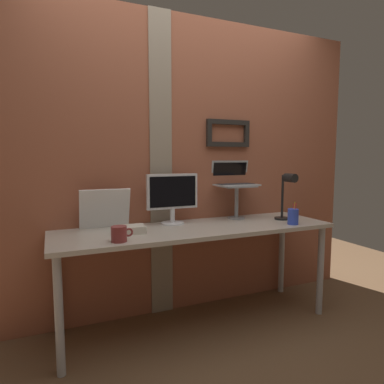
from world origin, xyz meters
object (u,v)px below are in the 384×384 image
object	(u,v)px
coffee_mug	(119,234)
laptop	(233,179)
desk_lamp	(287,191)
monitor	(172,195)
whiteboard_panel	(105,209)
pen_cup	(293,217)

from	to	relation	value
coffee_mug	laptop	bearing A→B (deg)	22.83
desk_lamp	monitor	bearing A→B (deg)	165.43
monitor	desk_lamp	world-z (taller)	monitor
whiteboard_panel	coffee_mug	xyz separation A→B (m)	(0.02, -0.43, -0.09)
laptop	coffee_mug	distance (m)	1.17
whiteboard_panel	desk_lamp	bearing A→B (deg)	-11.31
pen_cup	coffee_mug	size ratio (longest dim) A/B	1.28
pen_cup	coffee_mug	distance (m)	1.32
monitor	desk_lamp	xyz separation A→B (m)	(0.90, -0.23, 0.01)
whiteboard_panel	desk_lamp	world-z (taller)	desk_lamp
whiteboard_panel	monitor	bearing A→B (deg)	-5.29
pen_cup	coffee_mug	xyz separation A→B (m)	(-1.32, 0.00, -0.01)
whiteboard_panel	coffee_mug	size ratio (longest dim) A/B	2.63
laptop	coffee_mug	size ratio (longest dim) A/B	2.59
monitor	pen_cup	size ratio (longest dim) A/B	2.33
monitor	laptop	bearing A→B (deg)	6.15
monitor	pen_cup	distance (m)	0.94
laptop	pen_cup	distance (m)	0.59
laptop	pen_cup	xyz separation A→B (m)	(0.27, -0.44, -0.27)
laptop	pen_cup	bearing A→B (deg)	-58.31
monitor	laptop	size ratio (longest dim) A/B	1.15
pen_cup	whiteboard_panel	bearing A→B (deg)	162.34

